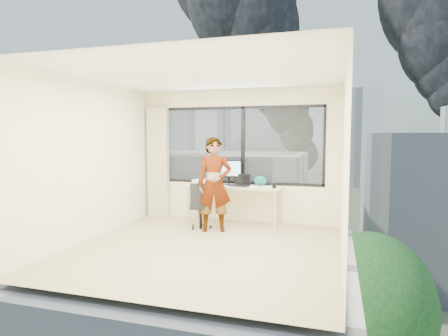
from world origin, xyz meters
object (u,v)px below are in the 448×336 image
at_px(desk, 234,205).
at_px(handbag, 260,181).
at_px(person, 214,184).
at_px(monitor, 229,172).
at_px(game_console, 201,181).
at_px(laptop, 240,181).
at_px(chair, 201,205).

relative_size(desk, handbag, 7.45).
xyz_separation_m(desk, person, (-0.20, -0.62, 0.47)).
xyz_separation_m(monitor, handbag, (0.62, 0.06, -0.16)).
distance_m(game_console, laptop, 0.92).
height_order(game_console, laptop, laptop).
relative_size(game_console, handbag, 1.27).
relative_size(person, game_console, 5.54).
bearing_deg(laptop, desk, -173.96).
distance_m(chair, monitor, 0.92).
relative_size(person, laptop, 4.93).
xyz_separation_m(desk, game_console, (-0.75, 0.23, 0.41)).
distance_m(person, monitor, 0.74).
xyz_separation_m(monitor, laptop, (0.26, -0.12, -0.15)).
xyz_separation_m(person, handbag, (0.69, 0.78, -0.00)).
height_order(monitor, laptop, monitor).
height_order(desk, chair, chair).
height_order(chair, laptop, laptop).
xyz_separation_m(chair, monitor, (0.36, 0.64, 0.56)).
height_order(desk, person, person).
xyz_separation_m(chair, laptop, (0.62, 0.52, 0.41)).
bearing_deg(desk, handbag, 18.20).
xyz_separation_m(desk, chair, (-0.49, -0.54, 0.07)).
relative_size(person, handbag, 7.02).
relative_size(monitor, game_console, 1.65).
relative_size(laptop, handbag, 1.42).
distance_m(chair, laptop, 0.91).
relative_size(desk, person, 1.06).
distance_m(chair, game_console, 0.88).
xyz_separation_m(chair, game_console, (-0.26, 0.77, 0.34)).
bearing_deg(chair, game_console, 88.76).
height_order(desk, game_console, game_console).
relative_size(desk, chair, 2.03).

